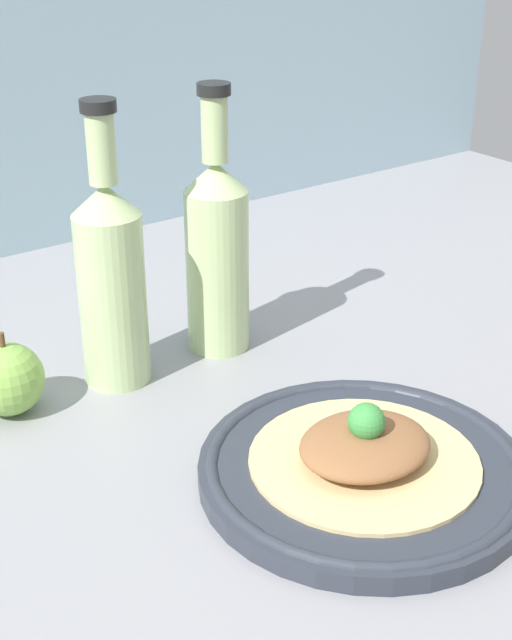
% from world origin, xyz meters
% --- Properties ---
extents(ground_plane, '(1.80, 1.10, 0.04)m').
position_xyz_m(ground_plane, '(0.00, 0.00, -0.02)').
color(ground_plane, gray).
extents(plate, '(0.29, 0.29, 0.02)m').
position_xyz_m(plate, '(-0.02, -0.17, 0.01)').
color(plate, '#2D333D').
rests_on(plate, ground_plane).
extents(plated_food, '(0.20, 0.20, 0.06)m').
position_xyz_m(plated_food, '(-0.02, -0.17, 0.03)').
color(plated_food, '#D6BC7F').
rests_on(plated_food, plate).
extents(cider_bottle_left, '(0.07, 0.07, 0.30)m').
position_xyz_m(cider_bottle_left, '(-0.11, 0.12, 0.12)').
color(cider_bottle_left, '#B7D18E').
rests_on(cider_bottle_left, ground_plane).
extents(cider_bottle_right, '(0.07, 0.07, 0.30)m').
position_xyz_m(cider_bottle_right, '(0.02, 0.12, 0.12)').
color(cider_bottle_right, '#B7D18E').
rests_on(cider_bottle_right, ground_plane).
extents(apple, '(0.07, 0.07, 0.09)m').
position_xyz_m(apple, '(-0.23, 0.12, 0.04)').
color(apple, '#84B74C').
rests_on(apple, ground_plane).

